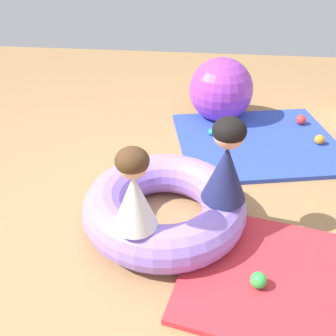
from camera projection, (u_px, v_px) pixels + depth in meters
name	position (u px, v px, depth m)	size (l,w,h in m)	color
ground_plane	(155.00, 218.00, 2.70)	(8.00, 8.00, 0.00)	#9E7549
gym_mat_center_rear	(280.00, 279.00, 2.22)	(1.13, 0.97, 0.04)	red
gym_mat_far_left	(257.00, 142.00, 3.58)	(1.45, 1.26, 0.04)	#2D47B7
inflatable_cushion	(165.00, 206.00, 2.58)	(1.10, 1.10, 0.29)	#9975EA
child_in_white	(134.00, 190.00, 2.08)	(0.33, 0.33, 0.51)	white
child_in_navy	(226.00, 161.00, 2.28)	(0.34, 0.34, 0.55)	navy
play_ball_red	(301.00, 120.00, 3.82)	(0.10, 0.10, 0.10)	red
play_ball_green	(259.00, 280.00, 2.13)	(0.09, 0.09, 0.09)	green
play_ball_teal	(212.00, 132.00, 3.63)	(0.07, 0.07, 0.07)	teal
play_ball_orange	(320.00, 140.00, 3.49)	(0.09, 0.09, 0.09)	orange
exercise_ball_large	(221.00, 90.00, 3.87)	(0.64, 0.64, 0.64)	purple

